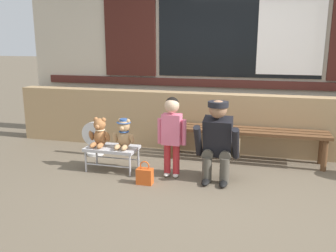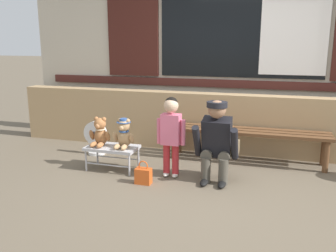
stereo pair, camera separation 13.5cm
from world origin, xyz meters
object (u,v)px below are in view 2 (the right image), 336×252
small_display_bench (112,149)px  handbag_on_ground (143,176)px  teddy_bear_plain (100,133)px  teddy_bear_with_hat (124,134)px  child_standing (171,128)px  adult_crouching (217,141)px  floor_fan (96,138)px  wooden_bench_long (247,135)px

small_display_bench → handbag_on_ground: size_ratio=2.35×
teddy_bear_plain → teddy_bear_with_hat: same height
child_standing → teddy_bear_plain: bearing=178.7°
adult_crouching → teddy_bear_plain: bearing=179.5°
teddy_bear_plain → adult_crouching: (1.48, -0.01, 0.02)m
teddy_bear_plain → floor_fan: bearing=123.7°
teddy_bear_plain → child_standing: bearing=-1.3°
wooden_bench_long → teddy_bear_with_hat: 1.63m
adult_crouching → small_display_bench: bearing=179.5°
small_display_bench → adult_crouching: adult_crouching is taller
small_display_bench → handbag_on_ground: (0.54, -0.33, -0.17)m
wooden_bench_long → adult_crouching: bearing=-108.4°
small_display_bench → teddy_bear_with_hat: (0.16, 0.00, 0.21)m
teddy_bear_with_hat → small_display_bench: bearing=-179.2°
teddy_bear_plain → floor_fan: teddy_bear_plain is taller
teddy_bear_plain → handbag_on_ground: bearing=-25.6°
teddy_bear_with_hat → teddy_bear_plain: bearing=-179.9°
teddy_bear_plain → child_standing: 0.94m
adult_crouching → handbag_on_ground: 0.93m
handbag_on_ground → teddy_bear_plain: bearing=154.4°
child_standing → handbag_on_ground: child_standing is taller
child_standing → floor_fan: (-1.27, 0.52, -0.35)m
teddy_bear_with_hat → adult_crouching: adult_crouching is taller
floor_fan → child_standing: bearing=-22.4°
wooden_bench_long → floor_fan: size_ratio=4.37×
wooden_bench_long → small_display_bench: bearing=-153.4°
teddy_bear_with_hat → floor_fan: teddy_bear_with_hat is taller
teddy_bear_with_hat → adult_crouching: bearing=-0.7°
child_standing → floor_fan: bearing=157.6°
handbag_on_ground → floor_fan: floor_fan is taller
adult_crouching → handbag_on_ground: (-0.78, -0.32, -0.38)m
teddy_bear_plain → wooden_bench_long: bearing=24.4°
small_display_bench → adult_crouching: size_ratio=0.67×
teddy_bear_plain → adult_crouching: size_ratio=0.38×
small_display_bench → wooden_bench_long: bearing=26.6°
child_standing → adult_crouching: child_standing is taller
small_display_bench → handbag_on_ground: bearing=-31.7°
wooden_bench_long → handbag_on_ground: bearing=-132.9°
small_display_bench → child_standing: (0.77, -0.02, 0.33)m
wooden_bench_long → small_display_bench: 1.78m
teddy_bear_with_hat → child_standing: child_standing is taller
wooden_bench_long → small_display_bench: wooden_bench_long is taller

